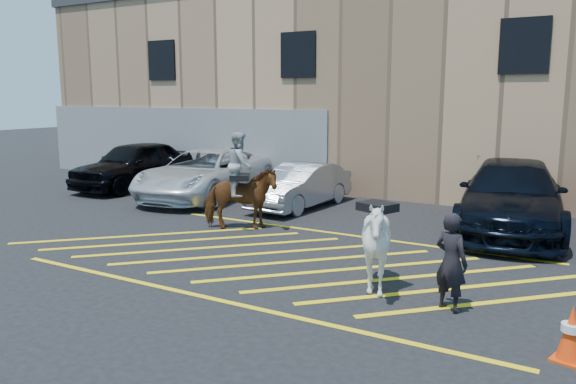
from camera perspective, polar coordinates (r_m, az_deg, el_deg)
The scene contains 11 objects.
ground at distance 11.55m, azimuth 1.56°, elevation -6.72°, with size 90.00×90.00×0.00m, color black.
car_black_suv at distance 20.75m, azimuth -15.30°, elevation 2.70°, with size 1.98×4.92×1.68m, color black.
car_white_pickup at distance 18.27m, azimuth -8.39°, elevation 1.84°, with size 2.60×5.64×1.57m, color silver.
car_silver_sedan at distance 16.53m, azimuth 1.25°, elevation 0.63°, with size 1.37×3.92×1.29m, color #9398A1.
car_blue_suv at distance 14.72m, azimuth 21.75°, elevation -0.44°, with size 2.36×5.82×1.69m, color black.
handler at distance 9.00m, azimuth 16.24°, elevation -6.83°, with size 0.56×0.37×1.54m, color black.
warehouse at distance 22.37m, azimuth 16.65°, elevation 10.36°, with size 32.42×10.20×7.30m.
hatching_zone at distance 11.30m, azimuth 0.83°, elevation -7.07°, with size 12.60×5.12×0.01m.
mounted_bay at distance 13.81m, azimuth -4.88°, elevation 0.15°, with size 2.00×1.63×2.41m.
saddled_white at distance 9.55m, azimuth 8.97°, elevation -5.23°, with size 1.78×1.87×1.64m.
traffic_cone at distance 8.01m, azimuth 26.83°, elevation -12.70°, with size 0.46×0.46×0.73m.
Camera 1 is at (5.27, -9.74, 3.29)m, focal length 35.00 mm.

